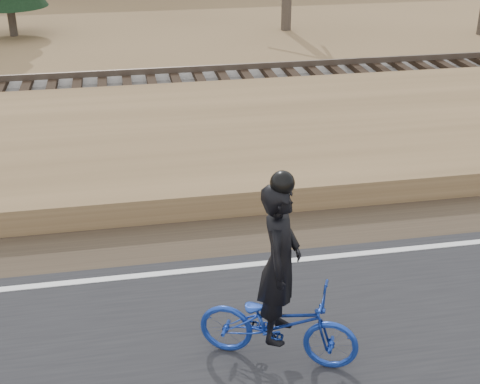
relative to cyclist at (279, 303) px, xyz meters
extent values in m
plane|color=#92724A|center=(-1.36, 1.86, -0.83)|extent=(120.00, 120.00, 0.00)
cube|color=silver|center=(-1.36, 2.06, -0.77)|extent=(120.00, 0.12, 0.01)
cube|color=#473A2B|center=(-1.36, 3.06, -0.81)|extent=(120.00, 1.60, 0.04)
cube|color=#92724A|center=(-1.36, 6.06, -0.61)|extent=(120.00, 5.00, 0.44)
cube|color=slate|center=(-1.36, 9.86, -0.61)|extent=(120.00, 3.00, 0.45)
cube|color=black|center=(-1.36, 9.86, -0.31)|extent=(120.00, 2.40, 0.14)
cube|color=brown|center=(-1.36, 9.14, -0.17)|extent=(120.00, 0.07, 0.15)
cube|color=brown|center=(-1.36, 10.58, -0.17)|extent=(120.00, 0.07, 0.15)
imported|color=navy|center=(0.00, 0.00, -0.29)|extent=(1.95, 1.36, 0.97)
imported|color=black|center=(0.00, 0.00, 0.52)|extent=(0.70, 0.81, 1.89)
sphere|color=black|center=(0.00, 0.00, 1.49)|extent=(0.26, 0.26, 0.26)
cylinder|color=#473E34|center=(-5.04, 18.55, -0.16)|extent=(0.28, 0.28, 1.35)
camera|label=1|loc=(-1.57, -6.03, 4.37)|focal=50.00mm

